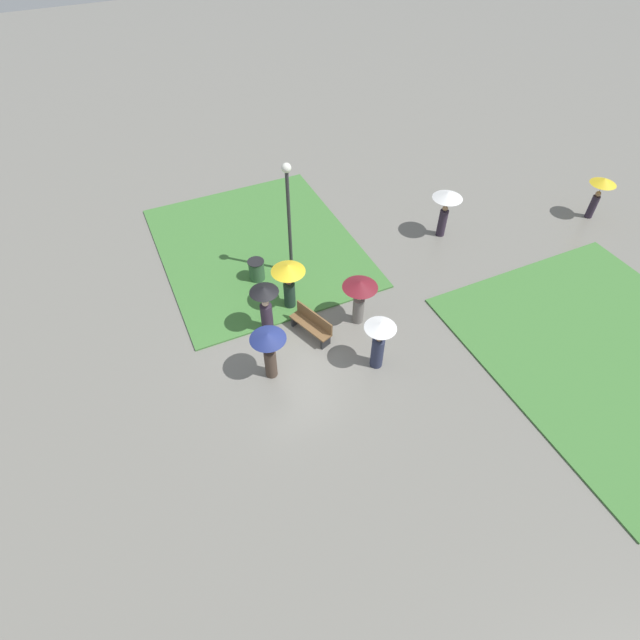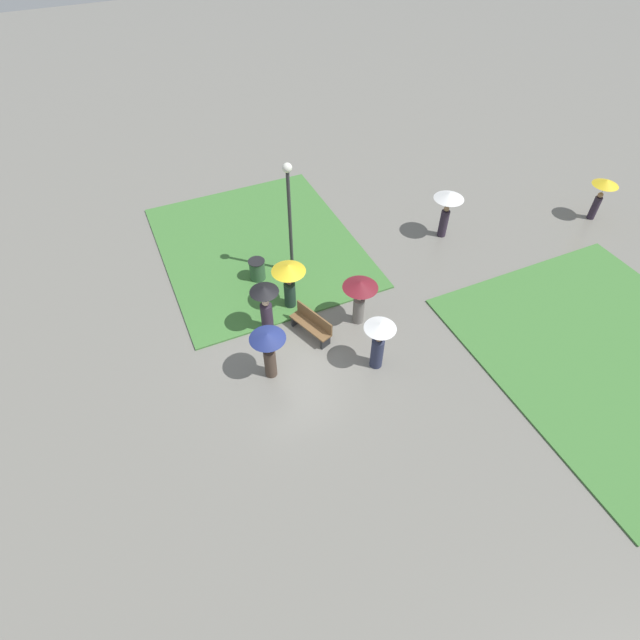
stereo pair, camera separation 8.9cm
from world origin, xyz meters
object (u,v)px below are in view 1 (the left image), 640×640
(park_bench, at_px, (312,324))
(lamp_post, at_px, (288,207))
(crowd_person_black, at_px, (265,304))
(crowd_person_white, at_px, (379,339))
(crowd_person_navy, at_px, (269,347))
(trash_bin, at_px, (257,270))
(crowd_person_maroon, at_px, (360,293))
(lone_walker_mid_plaza, at_px, (601,188))
(lone_walker_far_path, at_px, (446,203))
(crowd_person_yellow, at_px, (289,277))

(park_bench, bearing_deg, lamp_post, 149.68)
(crowd_person_black, height_order, crowd_person_white, crowd_person_black)
(crowd_person_black, relative_size, crowd_person_navy, 1.05)
(trash_bin, height_order, crowd_person_maroon, crowd_person_maroon)
(lamp_post, height_order, crowd_person_maroon, lamp_post)
(trash_bin, bearing_deg, lamp_post, 84.57)
(crowd_person_black, bearing_deg, lamp_post, -13.57)
(lone_walker_mid_plaza, bearing_deg, lone_walker_far_path, -143.45)
(crowd_person_navy, height_order, lone_walker_mid_plaza, crowd_person_navy)
(lamp_post, xyz_separation_m, lone_walker_mid_plaza, (1.92, 12.77, -1.47))
(crowd_person_black, bearing_deg, lone_walker_mid_plaza, -64.28)
(crowd_person_white, height_order, lone_walker_mid_plaza, crowd_person_white)
(park_bench, bearing_deg, crowd_person_maroon, 67.19)
(crowd_person_white, bearing_deg, trash_bin, 4.14)
(trash_bin, relative_size, lone_walker_mid_plaza, 0.47)
(crowd_person_navy, relative_size, lone_walker_mid_plaza, 1.00)
(crowd_person_white, bearing_deg, park_bench, 16.05)
(park_bench, relative_size, crowd_person_black, 0.86)
(crowd_person_navy, bearing_deg, crowd_person_black, -80.69)
(crowd_person_maroon, bearing_deg, crowd_person_white, 4.52)
(park_bench, bearing_deg, crowd_person_navy, -80.35)
(crowd_person_white, distance_m, lone_walker_mid_plaza, 12.51)
(trash_bin, relative_size, crowd_person_yellow, 0.46)
(lone_walker_mid_plaza, bearing_deg, crowd_person_navy, -121.23)
(crowd_person_maroon, xyz_separation_m, crowd_person_black, (-0.85, -2.90, -0.09))
(crowd_person_maroon, xyz_separation_m, lone_walker_mid_plaza, (-1.34, 11.71, 0.09))
(lamp_post, bearing_deg, crowd_person_black, -37.36)
(crowd_person_maroon, distance_m, lone_walker_mid_plaza, 11.79)
(trash_bin, height_order, crowd_person_black, crowd_person_black)
(crowd_person_black, height_order, lone_walker_far_path, lone_walker_far_path)
(crowd_person_black, relative_size, lone_walker_mid_plaza, 1.06)
(park_bench, distance_m, crowd_person_maroon, 1.83)
(crowd_person_navy, height_order, crowd_person_yellow, crowd_person_yellow)
(crowd_person_black, height_order, lone_walker_mid_plaza, crowd_person_black)
(crowd_person_maroon, height_order, crowd_person_white, crowd_person_white)
(park_bench, xyz_separation_m, lone_walker_mid_plaza, (-1.26, 13.36, 0.90))
(crowd_person_black, bearing_deg, trash_bin, 11.79)
(crowd_person_maroon, distance_m, crowd_person_black, 3.02)
(park_bench, distance_m, crowd_person_black, 1.63)
(crowd_person_maroon, distance_m, crowd_person_navy, 3.57)
(trash_bin, height_order, crowd_person_white, crowd_person_white)
(park_bench, height_order, lone_walker_mid_plaza, lone_walker_mid_plaza)
(park_bench, xyz_separation_m, crowd_person_white, (2.01, 1.28, 0.69))
(crowd_person_black, bearing_deg, crowd_person_white, -113.74)
(lamp_post, bearing_deg, trash_bin, -95.43)
(trash_bin, height_order, lone_walker_mid_plaza, lone_walker_mid_plaza)
(crowd_person_maroon, bearing_deg, crowd_person_black, -91.06)
(lone_walker_far_path, bearing_deg, crowd_person_maroon, -143.60)
(park_bench, height_order, crowd_person_navy, crowd_person_navy)
(crowd_person_yellow, bearing_deg, crowd_person_navy, -12.45)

